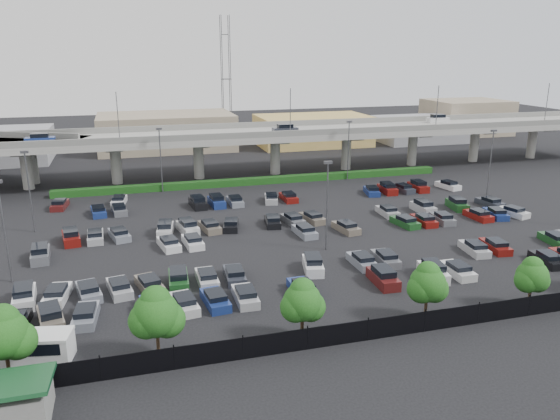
# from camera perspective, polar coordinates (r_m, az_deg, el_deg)

# --- Properties ---
(ground) EXTENTS (280.00, 280.00, 0.00)m
(ground) POSITION_cam_1_polar(r_m,az_deg,el_deg) (69.96, 2.52, -1.93)
(ground) COLOR black
(overpass) EXTENTS (150.00, 13.00, 15.80)m
(overpass) POSITION_cam_1_polar(r_m,az_deg,el_deg) (98.38, -3.46, 7.60)
(overpass) COLOR gray
(overpass) RESTS_ON ground
(hedge) EXTENTS (66.00, 1.60, 1.10)m
(hedge) POSITION_cam_1_polar(r_m,az_deg,el_deg) (92.97, -2.33, 3.06)
(hedge) COLOR #143810
(hedge) RESTS_ON ground
(fence) EXTENTS (70.00, 0.10, 2.00)m
(fence) POSITION_cam_1_polar(r_m,az_deg,el_deg) (45.95, 13.73, -11.43)
(fence) COLOR black
(fence) RESTS_ON ground
(tree_row) EXTENTS (65.07, 3.66, 5.94)m
(tree_row) POSITION_cam_1_polar(r_m,az_deg,el_deg) (46.32, 13.88, -7.61)
(tree_row) COLOR #332316
(tree_row) RESTS_ON ground
(shuttle_bus) EXTENTS (7.03, 3.54, 2.16)m
(shuttle_bus) POSITION_cam_1_polar(r_m,az_deg,el_deg) (45.09, -25.11, -12.79)
(shuttle_bus) COLOR white
(shuttle_bus) RESTS_ON ground
(parked_cars) EXTENTS (63.08, 41.65, 1.67)m
(parked_cars) POSITION_cam_1_polar(r_m,az_deg,el_deg) (65.74, 2.04, -2.59)
(parked_cars) COLOR black
(parked_cars) RESTS_ON ground
(light_poles) EXTENTS (66.90, 48.38, 10.30)m
(light_poles) POSITION_cam_1_polar(r_m,az_deg,el_deg) (68.97, -1.20, 3.20)
(light_poles) COLOR #48494D
(light_poles) RESTS_ON ground
(distant_buildings) EXTENTS (138.00, 24.00, 9.00)m
(distant_buildings) POSITION_cam_1_polar(r_m,az_deg,el_deg) (130.47, -0.87, 8.37)
(distant_buildings) COLOR gray
(distant_buildings) RESTS_ON ground
(comm_tower) EXTENTS (2.40, 2.40, 30.00)m
(comm_tower) POSITION_cam_1_polar(r_m,az_deg,el_deg) (139.39, -5.66, 13.72)
(comm_tower) COLOR #48494D
(comm_tower) RESTS_ON ground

